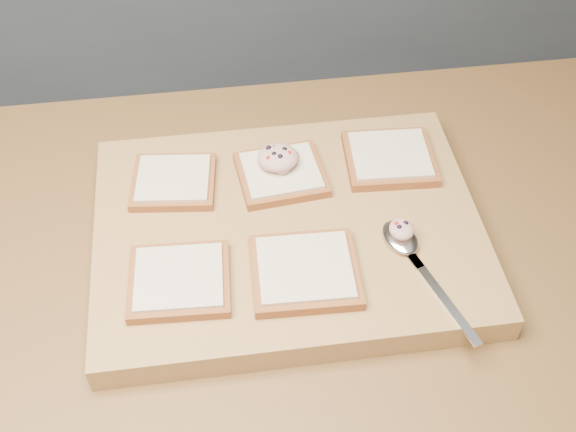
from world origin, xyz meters
name	(u,v)px	position (x,y,z in m)	size (l,w,h in m)	color
island_counter	(343,418)	(0.00, 0.00, 0.45)	(2.00, 0.80, 0.90)	slate
cutting_board	(288,232)	(-0.09, 0.05, 0.92)	(0.51, 0.39, 0.04)	#A07D44
bread_far_left	(174,181)	(-0.24, 0.14, 0.95)	(0.12, 0.12, 0.02)	brown
bread_far_center	(281,174)	(-0.09, 0.13, 0.95)	(0.13, 0.12, 0.02)	brown
bread_far_right	(390,158)	(0.07, 0.14, 0.95)	(0.13, 0.12, 0.02)	brown
bread_near_left	(179,280)	(-0.24, -0.03, 0.95)	(0.13, 0.12, 0.02)	brown
bread_near_center	(305,271)	(-0.08, -0.04, 0.95)	(0.14, 0.13, 0.02)	brown
tuna_salad_dollop	(278,157)	(-0.09, 0.14, 0.97)	(0.06, 0.05, 0.03)	#DA9E8B
spoon	(406,246)	(0.05, -0.02, 0.95)	(0.09, 0.20, 0.01)	silver
spoon_salad	(402,229)	(0.05, 0.00, 0.96)	(0.03, 0.04, 0.02)	#DA9E8B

